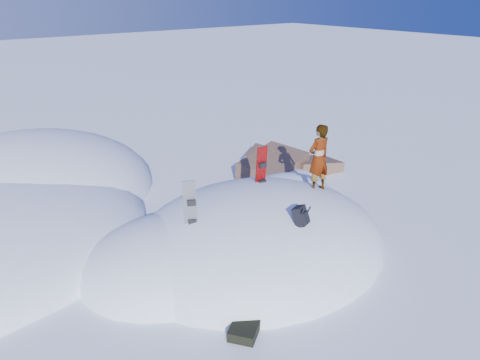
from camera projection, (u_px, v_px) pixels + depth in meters
ground at (257, 248)px, 12.06m from camera, size 120.00×120.00×0.00m
snow_mound at (246, 246)px, 12.14m from camera, size 8.00×6.00×3.00m
rock_outcrop at (282, 179)px, 16.37m from camera, size 4.68×4.41×1.68m
snowboard_red at (261, 175)px, 12.42m from camera, size 0.32×0.24×1.65m
snowboard_dark at (191, 214)px, 10.60m from camera, size 0.36×0.31×1.60m
backpack at (301, 216)px, 10.43m from camera, size 0.40×0.47×0.52m
gear_pile at (246, 325)px, 9.10m from camera, size 1.00×0.85×0.26m
person at (319, 158)px, 12.19m from camera, size 0.69×0.47×1.83m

